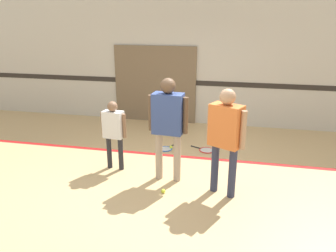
{
  "coord_description": "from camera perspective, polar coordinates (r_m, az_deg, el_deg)",
  "views": [
    {
      "loc": [
        1.1,
        -4.8,
        2.57
      ],
      "look_at": [
        0.07,
        -0.03,
        0.93
      ],
      "focal_mm": 35.0,
      "sensor_mm": 36.0,
      "label": 1
    }
  ],
  "objects": [
    {
      "name": "tennis_ball_by_spare_racket",
      "position": [
        6.69,
        0.53,
        -3.7
      ],
      "size": [
        0.07,
        0.07,
        0.07
      ],
      "primitive_type": "sphere",
      "color": "#CCE038",
      "rests_on": "ground_plane"
    },
    {
      "name": "floor_stripe",
      "position": [
        6.36,
        1.13,
        -5.22
      ],
      "size": [
        14.4,
        0.1,
        0.01
      ],
      "color": "red",
      "rests_on": "ground_plane"
    },
    {
      "name": "ground_plane",
      "position": [
        5.56,
        -0.7,
        -8.98
      ],
      "size": [
        16.0,
        16.0,
        0.0
      ],
      "primitive_type": "plane",
      "color": "tan"
    },
    {
      "name": "wall_back",
      "position": [
        8.03,
        4.25,
        11.57
      ],
      "size": [
        16.0,
        0.07,
        3.2
      ],
      "color": "beige",
      "rests_on": "ground_plane"
    },
    {
      "name": "tennis_ball_near_instructor",
      "position": [
        5.1,
        -0.83,
        -11.26
      ],
      "size": [
        0.07,
        0.07,
        0.07
      ],
      "primitive_type": "sphere",
      "color": "#CCE038",
      "rests_on": "ground_plane"
    },
    {
      "name": "racket_second_spare",
      "position": [
        6.66,
        6.64,
        -4.17
      ],
      "size": [
        0.56,
        0.41,
        0.03
      ],
      "rotation": [
        0.0,
        0.0,
        2.7
      ],
      "color": "red",
      "rests_on": "ground_plane"
    },
    {
      "name": "racket_spare_on_floor",
      "position": [
        6.68,
        -0.34,
        -3.95
      ],
      "size": [
        0.37,
        0.53,
        0.03
      ],
      "rotation": [
        0.0,
        0.0,
        1.11
      ],
      "color": "blue",
      "rests_on": "ground_plane"
    },
    {
      "name": "person_instructor",
      "position": [
        5.11,
        0.0,
        1.23
      ],
      "size": [
        0.64,
        0.29,
        1.69
      ],
      "rotation": [
        0.0,
        0.0,
        -0.07
      ],
      "color": "tan",
      "rests_on": "ground_plane"
    },
    {
      "name": "person_student_right",
      "position": [
        4.76,
        10.01,
        -0.91
      ],
      "size": [
        0.56,
        0.43,
        1.63
      ],
      "rotation": [
        0.0,
        0.0,
        2.68
      ],
      "color": "#2D334C",
      "rests_on": "ground_plane"
    },
    {
      "name": "wall_panel",
      "position": [
        8.25,
        -2.29,
        7.24
      ],
      "size": [
        2.06,
        0.05,
        1.9
      ],
      "color": "#756047",
      "rests_on": "ground_plane"
    },
    {
      "name": "person_student_left",
      "position": [
        5.66,
        -9.46,
        -0.34
      ],
      "size": [
        0.46,
        0.22,
        1.23
      ],
      "rotation": [
        0.0,
        0.0,
        -0.1
      ],
      "color": "#232328",
      "rests_on": "ground_plane"
    }
  ]
}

